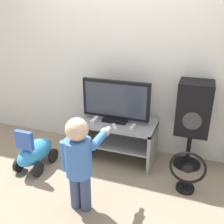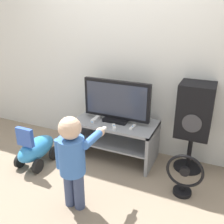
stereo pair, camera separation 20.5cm
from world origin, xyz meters
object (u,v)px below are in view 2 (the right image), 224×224
at_px(television, 116,102).
at_px(ride_on_toy, 36,149).
at_px(speaker_tower, 195,112).
at_px(floor_fan, 184,177).
at_px(remote_secondary, 114,127).
at_px(remote_primary, 133,127).
at_px(child, 73,156).
at_px(game_console, 95,119).

relative_size(television, ride_on_toy, 1.47).
bearing_deg(ride_on_toy, speaker_tower, 21.33).
bearing_deg(floor_fan, remote_secondary, 166.80).
bearing_deg(floor_fan, television, 156.81).
relative_size(remote_secondary, floor_fan, 0.29).
bearing_deg(remote_secondary, floor_fan, -13.20).
bearing_deg(ride_on_toy, floor_fan, 5.82).
xyz_separation_m(floor_fan, ride_on_toy, (-1.70, -0.17, -0.00)).
relative_size(floor_fan, ride_on_toy, 0.81).
xyz_separation_m(remote_primary, child, (-0.25, -0.86, 0.04)).
relative_size(remote_primary, child, 0.14).
height_order(television, ride_on_toy, television).
distance_m(game_console, ride_on_toy, 0.79).
bearing_deg(remote_secondary, television, 105.24).
bearing_deg(television, game_console, -153.02).
xyz_separation_m(television, speaker_tower, (0.88, 0.10, -0.02)).
relative_size(remote_primary, remote_secondary, 1.02).
distance_m(remote_secondary, speaker_tower, 0.90).
bearing_deg(game_console, floor_fan, -13.51).
bearing_deg(game_console, ride_on_toy, -142.30).
height_order(television, game_console, television).
distance_m(child, speaker_tower, 1.39).
bearing_deg(floor_fan, speaker_tower, 92.45).
bearing_deg(child, game_console, 105.05).
distance_m(game_console, child, 0.88).
distance_m(remote_primary, child, 0.89).
bearing_deg(remote_secondary, game_console, 165.54).
height_order(child, ride_on_toy, child).
xyz_separation_m(remote_primary, ride_on_toy, (-1.05, -0.45, -0.30)).
bearing_deg(television, speaker_tower, 6.29).
height_order(television, floor_fan, television).
bearing_deg(child, ride_on_toy, 153.03).
height_order(child, speaker_tower, speaker_tower).
distance_m(child, floor_fan, 1.12).
xyz_separation_m(television, remote_primary, (0.25, -0.11, -0.24)).
bearing_deg(speaker_tower, remote_primary, -161.77).
bearing_deg(remote_secondary, speaker_tower, 18.88).
height_order(television, remote_primary, television).
relative_size(child, floor_fan, 2.03).
bearing_deg(television, ride_on_toy, -145.07).
height_order(game_console, remote_secondary, game_console).
bearing_deg(remote_secondary, remote_primary, 20.90).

